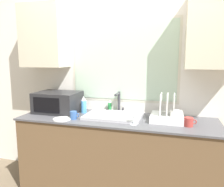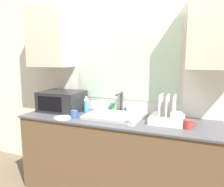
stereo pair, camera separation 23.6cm
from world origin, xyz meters
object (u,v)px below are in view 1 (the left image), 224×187
faucet (119,100)px  spray_bottle (84,105)px  microwave (58,102)px  wine_glass (134,112)px  dish_rack (168,115)px  soap_bottle (110,107)px  mug_near_sink (74,115)px

faucet → spray_bottle: faucet is taller
microwave → wine_glass: size_ratio=3.01×
faucet → dish_rack: 0.64m
dish_rack → soap_bottle: bearing=161.1°
microwave → dish_rack: 1.32m
spray_bottle → mug_near_sink: spray_bottle is taller
dish_rack → mug_near_sink: dish_rack is taller
soap_bottle → wine_glass: wine_glass is taller
spray_bottle → wine_glass: 0.74m
microwave → mug_near_sink: bearing=-36.7°
microwave → soap_bottle: microwave is taller
spray_bottle → soap_bottle: size_ratio=1.50×
dish_rack → spray_bottle: dish_rack is taller
microwave → mug_near_sink: 0.42m
faucet → soap_bottle: size_ratio=1.86×
dish_rack → wine_glass: size_ratio=1.95×
faucet → wine_glass: faucet is taller
faucet → microwave: bearing=-166.2°
soap_bottle → mug_near_sink: (-0.28, -0.44, -0.02)m
microwave → wine_glass: microwave is taller
spray_bottle → mug_near_sink: size_ratio=1.90×
faucet → microwave: faucet is taller
dish_rack → faucet: bearing=159.3°
faucet → mug_near_sink: 0.59m
wine_glass → spray_bottle: bearing=155.0°
microwave → mug_near_sink: (0.33, -0.24, -0.08)m
soap_bottle → faucet: bearing=-10.0°
spray_bottle → mug_near_sink: 0.29m
microwave → mug_near_sink: microwave is taller
spray_bottle → faucet: bearing=18.5°
soap_bottle → dish_rack: bearing=-18.9°
dish_rack → spray_bottle: (-0.99, 0.09, 0.03)m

